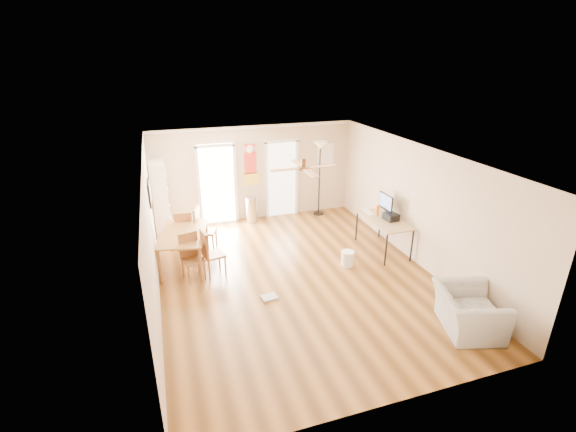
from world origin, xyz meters
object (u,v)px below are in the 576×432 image
object	(u,v)px
wastebasket_a	(348,258)
torchiere_lamp	(319,179)
dining_chair_right_a	(206,229)
trash_can	(252,209)
dining_chair_near	(193,258)
dining_chair_far	(184,230)
dining_chair_right_b	(214,252)
bookshelf	(160,198)
dining_table	(185,249)
armchair	(468,311)
computer_desk	(383,235)
printer	(391,217)

from	to	relation	value
wastebasket_a	torchiere_lamp	bearing A→B (deg)	79.83
dining_chair_right_a	torchiere_lamp	distance (m)	3.66
trash_can	dining_chair_right_a	bearing A→B (deg)	-136.18
dining_chair_near	dining_chair_far	world-z (taller)	dining_chair_far
dining_chair_right_b	wastebasket_a	distance (m)	2.91
bookshelf	dining_table	bearing A→B (deg)	-93.57
dining_table	trash_can	xyz separation A→B (m)	(1.96, 1.98, -0.03)
dining_chair_far	wastebasket_a	world-z (taller)	dining_chair_far
dining_table	torchiere_lamp	bearing A→B (deg)	26.22
trash_can	armchair	world-z (taller)	same
dining_table	wastebasket_a	distance (m)	3.57
bookshelf	computer_desk	xyz separation A→B (m)	(4.87, -2.60, -0.57)
bookshelf	wastebasket_a	world-z (taller)	bookshelf
bookshelf	armchair	world-z (taller)	bookshelf
dining_table	dining_chair_right_a	xyz separation A→B (m)	(0.55, 0.63, 0.14)
dining_chair_near	trash_can	bearing A→B (deg)	38.94
dining_chair_far	trash_can	size ratio (longest dim) A/B	1.36
armchair	dining_chair_near	bearing A→B (deg)	70.34
dining_chair_far	armchair	distance (m)	6.26
dining_chair_right_a	dining_chair_far	xyz separation A→B (m)	(-0.48, 0.21, -0.04)
dining_table	dining_chair_right_a	world-z (taller)	dining_chair_right_a
printer	dining_chair_right_a	bearing A→B (deg)	155.67
dining_chair_right_b	printer	xyz separation A→B (m)	(4.05, -0.21, 0.37)
wastebasket_a	computer_desk	bearing A→B (deg)	21.04
torchiere_lamp	armchair	bearing A→B (deg)	-86.30
torchiere_lamp	wastebasket_a	distance (m)	3.22
dining_table	armchair	xyz separation A→B (m)	(4.30, -3.77, -0.03)
torchiere_lamp	computer_desk	distance (m)	2.76
bookshelf	dining_chair_right_b	world-z (taller)	bookshelf
dining_chair_right_a	computer_desk	bearing A→B (deg)	-89.13
dining_table	printer	bearing A→B (deg)	-9.51
printer	wastebasket_a	size ratio (longest dim) A/B	0.96
computer_desk	dining_chair_right_a	bearing A→B (deg)	161.45
torchiere_lamp	printer	world-z (taller)	torchiere_lamp
dining_chair_near	trash_can	xyz separation A→B (m)	(1.85, 2.62, -0.13)
dining_table	armchair	distance (m)	5.72
bookshelf	printer	bearing A→B (deg)	-43.32
trash_can	wastebasket_a	distance (m)	3.41
dining_chair_right_b	armchair	xyz separation A→B (m)	(3.75, -3.21, -0.14)
computer_desk	wastebasket_a	xyz separation A→B (m)	(-1.10, -0.42, -0.23)
dining_table	torchiere_lamp	xyz separation A→B (m)	(3.93, 1.94, 0.67)
dining_table	armchair	world-z (taller)	dining_table
dining_chair_near	wastebasket_a	distance (m)	3.32
dining_chair_far	trash_can	bearing A→B (deg)	-143.26
dining_chair_right_a	torchiere_lamp	xyz separation A→B (m)	(3.38, 1.31, 0.53)
dining_chair_right_a	printer	distance (m)	4.30
torchiere_lamp	armchair	size ratio (longest dim) A/B	1.93
dining_chair_far	dining_chair_near	bearing A→B (deg)	97.18
bookshelf	dining_chair_near	xyz separation A→B (m)	(0.50, -2.55, -0.48)
dining_chair_far	wastebasket_a	xyz separation A→B (m)	(3.31, -1.95, -0.32)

